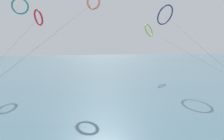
{
  "coord_description": "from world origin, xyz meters",
  "views": [
    {
      "loc": [
        -4.84,
        -2.0,
        9.96
      ],
      "look_at": [
        0.0,
        20.04,
        7.18
      ],
      "focal_mm": 32.48,
      "sensor_mm": 36.0,
      "label": 1
    }
  ],
  "objects_px": {
    "kite_crimson": "(38,18)",
    "kite_lime": "(149,30)",
    "kite_coral": "(93,2)",
    "kite_navy": "(165,15)",
    "kite_teal": "(20,6)"
  },
  "relations": [
    {
      "from": "kite_crimson",
      "to": "kite_lime",
      "type": "distance_m",
      "value": 32.83
    },
    {
      "from": "kite_lime",
      "to": "kite_navy",
      "type": "height_order",
      "value": "kite_navy"
    },
    {
      "from": "kite_crimson",
      "to": "kite_teal",
      "type": "bearing_deg",
      "value": 2.13
    },
    {
      "from": "kite_teal",
      "to": "kite_lime",
      "type": "bearing_deg",
      "value": 165.86
    },
    {
      "from": "kite_teal",
      "to": "kite_coral",
      "type": "xyz_separation_m",
      "value": [
        17.57,
        -15.81,
        -1.29
      ]
    },
    {
      "from": "kite_crimson",
      "to": "kite_coral",
      "type": "bearing_deg",
      "value": -153.26
    },
    {
      "from": "kite_teal",
      "to": "kite_navy",
      "type": "distance_m",
      "value": 37.97
    },
    {
      "from": "kite_coral",
      "to": "kite_navy",
      "type": "height_order",
      "value": "kite_coral"
    },
    {
      "from": "kite_coral",
      "to": "kite_navy",
      "type": "relative_size",
      "value": 0.59
    },
    {
      "from": "kite_teal",
      "to": "kite_lime",
      "type": "distance_m",
      "value": 37.48
    },
    {
      "from": "kite_lime",
      "to": "kite_crimson",
      "type": "bearing_deg",
      "value": 156.57
    },
    {
      "from": "kite_lime",
      "to": "kite_teal",
      "type": "bearing_deg",
      "value": 141.57
    },
    {
      "from": "kite_coral",
      "to": "kite_lime",
      "type": "bearing_deg",
      "value": -100.42
    },
    {
      "from": "kite_coral",
      "to": "kite_navy",
      "type": "xyz_separation_m",
      "value": [
        18.22,
        3.44,
        -1.62
      ]
    },
    {
      "from": "kite_coral",
      "to": "kite_teal",
      "type": "bearing_deg",
      "value": -2.81
    }
  ]
}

